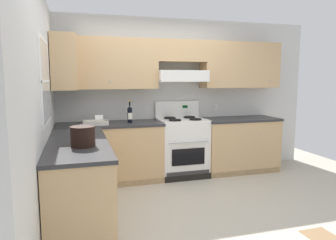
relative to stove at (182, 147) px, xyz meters
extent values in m
plane|color=#B2AA99|center=(-0.39, -1.25, -0.48)|extent=(7.04, 7.04, 0.00)
cube|color=olive|center=(0.69, -2.31, -0.48)|extent=(0.30, 0.30, 0.01)
cube|color=silver|center=(0.07, 0.37, 0.80)|extent=(4.68, 0.12, 2.55)
cube|color=tan|center=(-1.13, 0.13, 1.32)|extent=(1.47, 0.34, 0.76)
cube|color=tan|center=(1.08, 0.13, 1.32)|extent=(1.36, 0.34, 0.76)
cube|color=tan|center=(0.00, 0.13, 1.53)|extent=(0.80, 0.34, 0.34)
cube|color=white|center=(0.00, 0.09, 1.14)|extent=(0.80, 0.46, 0.17)
cube|color=white|center=(0.00, -0.13, 1.07)|extent=(0.80, 0.03, 0.04)
sphere|color=silver|center=(-1.13, -0.05, 1.06)|extent=(0.02, 0.02, 0.02)
sphere|color=silver|center=(0.60, -0.05, 1.06)|extent=(0.02, 0.02, 0.02)
sphere|color=silver|center=(1.56, -0.05, 1.06)|extent=(0.02, 0.02, 0.02)
cube|color=silver|center=(-0.83, 0.29, 0.60)|extent=(0.08, 0.01, 0.12)
cube|color=silver|center=(-0.83, 0.29, 0.62)|extent=(0.03, 0.00, 0.03)
cube|color=silver|center=(-0.83, 0.29, 0.58)|extent=(0.03, 0.00, 0.03)
cube|color=silver|center=(0.71, 0.29, 0.60)|extent=(0.08, 0.01, 0.12)
cube|color=silver|center=(0.71, 0.29, 0.62)|extent=(0.03, 0.00, 0.03)
cube|color=silver|center=(0.71, 0.29, 0.58)|extent=(0.03, 0.00, 0.03)
cube|color=silver|center=(-2.01, -1.15, 0.80)|extent=(0.12, 4.00, 2.55)
cube|color=white|center=(-1.95, -1.16, 1.07)|extent=(0.04, 1.00, 0.92)
cube|color=white|center=(-1.93, -1.16, 1.07)|extent=(0.01, 0.90, 0.82)
cube|color=white|center=(-1.93, -1.16, 1.07)|extent=(0.01, 0.90, 0.02)
cube|color=tan|center=(-1.77, -0.05, 1.32)|extent=(0.34, 0.64, 0.76)
cube|color=tan|center=(-1.15, -0.01, -0.04)|extent=(1.53, 0.61, 0.87)
cube|color=#2D2D30|center=(-1.15, -0.01, 0.41)|extent=(1.56, 0.63, 0.04)
cube|color=tan|center=(1.02, -0.01, -0.04)|extent=(1.28, 0.61, 0.87)
cube|color=#2D2D30|center=(1.02, -0.01, 0.41)|extent=(1.30, 0.63, 0.04)
cube|color=black|center=(-0.13, -0.28, -0.43)|extent=(3.54, 0.06, 0.09)
sphere|color=silver|center=(-1.46, -0.33, 0.20)|extent=(0.03, 0.03, 0.03)
sphere|color=silver|center=(1.21, -0.33, 0.20)|extent=(0.03, 0.03, 0.03)
cube|color=tan|center=(-1.63, -1.26, -0.04)|extent=(0.61, 1.89, 0.87)
cube|color=#2D2D30|center=(-1.63, -1.26, 0.41)|extent=(0.63, 1.91, 0.04)
cube|color=black|center=(-1.36, -1.26, -0.43)|extent=(0.06, 1.85, 0.09)
cube|color=white|center=(0.00, 0.00, -0.02)|extent=(0.76, 0.58, 0.91)
cube|color=black|center=(0.00, -0.30, -0.10)|extent=(0.53, 0.01, 0.26)
cylinder|color=silver|center=(0.00, -0.32, 0.14)|extent=(0.65, 0.02, 0.02)
cube|color=#333333|center=(0.00, -0.30, -0.38)|extent=(0.70, 0.01, 0.11)
cube|color=white|center=(0.00, 0.00, 0.44)|extent=(0.76, 0.58, 0.02)
cube|color=white|center=(0.00, 0.27, 0.58)|extent=(0.76, 0.04, 0.29)
cube|color=#053F0C|center=(0.13, 0.25, 0.63)|extent=(0.09, 0.01, 0.04)
cylinder|color=black|center=(-0.17, -0.14, 0.46)|extent=(0.19, 0.19, 0.02)
cylinder|color=black|center=(-0.17, -0.14, 0.45)|extent=(0.07, 0.07, 0.01)
cylinder|color=black|center=(0.17, -0.14, 0.46)|extent=(0.19, 0.19, 0.02)
cylinder|color=black|center=(0.17, -0.14, 0.45)|extent=(0.07, 0.07, 0.01)
cylinder|color=black|center=(-0.17, 0.14, 0.46)|extent=(0.19, 0.19, 0.02)
cylinder|color=black|center=(-0.17, 0.14, 0.45)|extent=(0.07, 0.07, 0.01)
cylinder|color=black|center=(0.17, 0.14, 0.46)|extent=(0.19, 0.19, 0.02)
cylinder|color=black|center=(0.17, 0.14, 0.45)|extent=(0.07, 0.07, 0.01)
cylinder|color=white|center=(-0.21, 0.25, 0.55)|extent=(0.04, 0.02, 0.04)
cylinder|color=white|center=(-0.07, 0.25, 0.55)|extent=(0.04, 0.02, 0.04)
cylinder|color=white|center=(0.07, 0.25, 0.55)|extent=(0.04, 0.02, 0.04)
cylinder|color=white|center=(0.21, 0.25, 0.55)|extent=(0.04, 0.02, 0.04)
cylinder|color=black|center=(-0.86, -0.05, 0.54)|extent=(0.07, 0.07, 0.22)
cone|color=black|center=(-0.86, -0.05, 0.67)|extent=(0.07, 0.07, 0.04)
cylinder|color=black|center=(-0.86, -0.05, 0.73)|extent=(0.03, 0.03, 0.09)
cylinder|color=gold|center=(-0.86, -0.05, 0.77)|extent=(0.03, 0.03, 0.02)
cube|color=silver|center=(-0.86, -0.09, 0.54)|extent=(0.06, 0.00, 0.10)
cube|color=beige|center=(-1.37, -0.10, 0.44)|extent=(0.28, 0.20, 0.02)
cube|color=beige|center=(-1.37, -0.22, 0.46)|extent=(0.36, 0.01, 0.06)
cube|color=beige|center=(-1.37, 0.02, 0.46)|extent=(0.36, 0.01, 0.06)
cube|color=beige|center=(-1.54, -0.10, 0.46)|extent=(0.01, 0.22, 0.06)
cube|color=beige|center=(-1.20, -0.10, 0.46)|extent=(0.01, 0.22, 0.06)
cylinder|color=black|center=(-1.58, -1.57, 0.53)|extent=(0.24, 0.24, 0.20)
torus|color=black|center=(-1.58, -1.57, 0.63)|extent=(0.25, 0.25, 0.01)
cylinder|color=white|center=(-1.31, 0.08, 0.49)|extent=(0.12, 0.12, 0.12)
cylinder|color=#9E7A51|center=(-1.37, 0.08, 0.49)|extent=(0.01, 0.04, 0.04)
camera|label=1|loc=(-1.64, -4.76, 1.11)|focal=33.79mm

